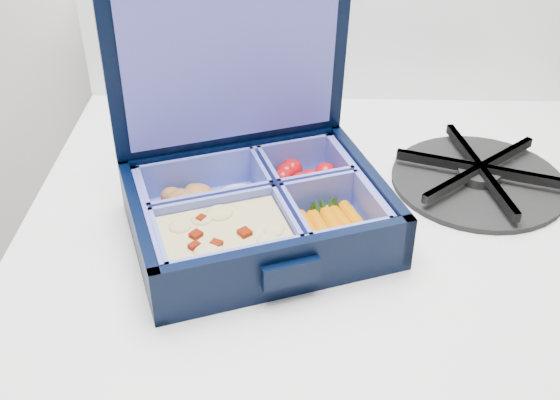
# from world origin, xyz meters

# --- Properties ---
(bento_box) EXTENTS (0.26, 0.23, 0.05)m
(bento_box) POSITION_xyz_m (-0.74, 1.65, 0.90)
(bento_box) COLOR black
(bento_box) RESTS_ON stove
(burner_grate) EXTENTS (0.22, 0.22, 0.02)m
(burner_grate) POSITION_xyz_m (-0.53, 1.74, 0.88)
(burner_grate) COLOR black
(burner_grate) RESTS_ON stove
(burner_grate_rear) EXTENTS (0.23, 0.23, 0.02)m
(burner_grate_rear) POSITION_xyz_m (-0.78, 1.88, 0.88)
(burner_grate_rear) COLOR black
(burner_grate_rear) RESTS_ON stove
(fork) EXTENTS (0.06, 0.17, 0.01)m
(fork) POSITION_xyz_m (-0.72, 1.78, 0.87)
(fork) COLOR #AAABB1
(fork) RESTS_ON stove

